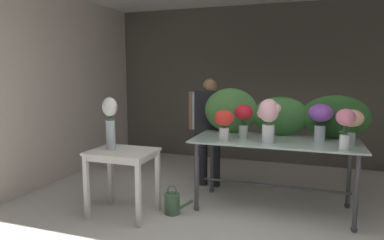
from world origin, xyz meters
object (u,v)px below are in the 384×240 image
(vase_peach_peonies, at_px, (351,121))
(watering_can, at_px, (173,203))
(side_table_white, at_px, (123,160))
(florist, at_px, (210,120))
(vase_scarlet_lilies, at_px, (224,122))
(vase_crimson_roses, at_px, (244,117))
(vase_rosy_dahlias, at_px, (345,124))
(vase_white_roses_tall, at_px, (110,120))
(display_table_glass, at_px, (274,151))
(vase_violet_snapdragons, at_px, (321,117))
(vase_blush_hydrangea, at_px, (269,117))

(vase_peach_peonies, bearing_deg, watering_can, -165.82)
(side_table_white, xyz_separation_m, florist, (0.67, 1.31, 0.32))
(vase_scarlet_lilies, height_order, vase_crimson_roses, vase_crimson_roses)
(side_table_white, height_order, vase_crimson_roses, vase_crimson_roses)
(vase_rosy_dahlias, distance_m, vase_white_roses_tall, 2.53)
(display_table_glass, xyz_separation_m, florist, (-0.97, 0.59, 0.25))
(vase_violet_snapdragons, bearing_deg, watering_can, -158.69)
(side_table_white, relative_size, florist, 0.49)
(vase_blush_hydrangea, height_order, vase_white_roses_tall, vase_white_roses_tall)
(side_table_white, height_order, vase_white_roses_tall, vase_white_roses_tall)
(watering_can, bearing_deg, florist, 83.35)
(vase_rosy_dahlias, bearing_deg, display_table_glass, 155.26)
(vase_violet_snapdragons, xyz_separation_m, vase_rosy_dahlias, (0.22, -0.44, -0.01))
(vase_rosy_dahlias, height_order, watering_can, vase_rosy_dahlias)
(vase_violet_snapdragons, bearing_deg, side_table_white, -159.02)
(side_table_white, bearing_deg, vase_rosy_dahlias, 9.25)
(side_table_white, distance_m, vase_peach_peonies, 2.58)
(vase_peach_peonies, distance_m, vase_rosy_dahlias, 0.31)
(vase_violet_snapdragons, xyz_separation_m, vase_scarlet_lilies, (-1.05, -0.37, -0.06))
(vase_white_roses_tall, bearing_deg, watering_can, 16.01)
(florist, distance_m, vase_rosy_dahlias, 1.93)
(vase_white_roses_tall, xyz_separation_m, watering_can, (0.68, 0.20, -0.98))
(florist, xyz_separation_m, vase_peach_peonies, (1.78, -0.63, 0.14))
(vase_blush_hydrangea, bearing_deg, vase_rosy_dahlias, -7.89)
(display_table_glass, xyz_separation_m, side_table_white, (-1.64, -0.72, -0.07))
(vase_blush_hydrangea, xyz_separation_m, vase_white_roses_tall, (-1.73, -0.49, -0.05))
(florist, bearing_deg, vase_blush_hydrangea, -41.79)
(display_table_glass, distance_m, vase_white_roses_tall, 1.96)
(display_table_glass, distance_m, florist, 1.17)
(vase_crimson_roses, height_order, vase_rosy_dahlias, vase_rosy_dahlias)
(vase_rosy_dahlias, distance_m, watering_can, 2.09)
(vase_scarlet_lilies, xyz_separation_m, vase_crimson_roses, (0.18, 0.25, 0.04))
(display_table_glass, xyz_separation_m, vase_scarlet_lilies, (-0.56, -0.26, 0.36))
(vase_rosy_dahlias, bearing_deg, vase_scarlet_lilies, 176.89)
(display_table_glass, xyz_separation_m, vase_violet_snapdragons, (0.50, 0.10, 0.41))
(vase_scarlet_lilies, bearing_deg, display_table_glass, 25.30)
(florist, relative_size, vase_peach_peonies, 4.00)
(display_table_glass, relative_size, side_table_white, 2.52)
(vase_rosy_dahlias, bearing_deg, side_table_white, -170.75)
(vase_blush_hydrangea, bearing_deg, florist, 138.21)
(vase_white_roses_tall, bearing_deg, vase_peach_peonies, 14.66)
(vase_rosy_dahlias, bearing_deg, vase_blush_hydrangea, 172.11)
(vase_blush_hydrangea, distance_m, vase_rosy_dahlias, 0.79)
(vase_peach_peonies, bearing_deg, side_table_white, -164.52)
(side_table_white, xyz_separation_m, vase_scarlet_lilies, (1.08, 0.45, 0.43))
(vase_scarlet_lilies, bearing_deg, watering_can, -154.65)
(florist, relative_size, vase_violet_snapdragons, 3.64)
(display_table_glass, relative_size, florist, 1.23)
(vase_blush_hydrangea, bearing_deg, vase_crimson_roses, 146.51)
(side_table_white, distance_m, florist, 1.50)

